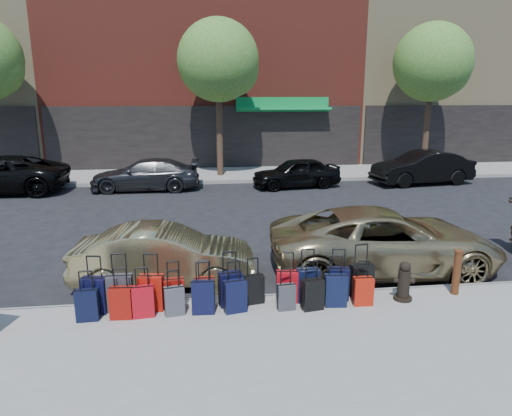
{
  "coord_description": "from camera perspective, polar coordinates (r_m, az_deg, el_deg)",
  "views": [
    {
      "loc": [
        -0.5,
        -12.67,
        3.97
      ],
      "look_at": [
        0.89,
        -1.5,
        1.17
      ],
      "focal_mm": 32.0,
      "sensor_mm": 36.0,
      "label": 1
    }
  ],
  "objects": [
    {
      "name": "ground",
      "position": [
        13.28,
        -4.64,
        -3.47
      ],
      "size": [
        120.0,
        120.0,
        0.0
      ],
      "primitive_type": "plane",
      "color": "black",
      "rests_on": "ground"
    },
    {
      "name": "sidewalk_near",
      "position": [
        7.31,
        -2.2,
        -18.25
      ],
      "size": [
        60.0,
        4.0,
        0.15
      ],
      "primitive_type": "cube",
      "color": "gray",
      "rests_on": "ground"
    },
    {
      "name": "sidewalk_far",
      "position": [
        23.0,
        -5.78,
        4.15
      ],
      "size": [
        60.0,
        4.0,
        0.15
      ],
      "primitive_type": "cube",
      "color": "gray",
      "rests_on": "ground"
    },
    {
      "name": "curb_near",
      "position": [
        9.08,
        -3.33,
        -11.47
      ],
      "size": [
        60.0,
        0.08,
        0.15
      ],
      "primitive_type": "cube",
      "color": "gray",
      "rests_on": "ground"
    },
    {
      "name": "curb_far",
      "position": [
        21.02,
        -5.63,
        3.22
      ],
      "size": [
        60.0,
        0.08,
        0.15
      ],
      "primitive_type": "cube",
      "color": "gray",
      "rests_on": "ground"
    },
    {
      "name": "building_right",
      "position": [
        35.17,
        22.55,
        21.17
      ],
      "size": [
        15.0,
        12.12,
        18.0
      ],
      "color": "tan",
      "rests_on": "ground"
    },
    {
      "name": "tree_center",
      "position": [
        22.24,
        -4.36,
        17.65
      ],
      "size": [
        3.8,
        3.8,
        7.27
      ],
      "color": "black",
      "rests_on": "sidewalk_far"
    },
    {
      "name": "tree_right",
      "position": [
        25.08,
        21.47,
        16.35
      ],
      "size": [
        3.8,
        3.8,
        7.27
      ],
      "color": "black",
      "rests_on": "sidewalk_far"
    },
    {
      "name": "suitcase_front_0",
      "position": [
        8.8,
        -19.49,
        -10.23
      ],
      "size": [
        0.47,
        0.31,
        1.06
      ],
      "rotation": [
        0.0,
        0.0,
        -0.17
      ],
      "color": "black",
      "rests_on": "sidewalk_near"
    },
    {
      "name": "suitcase_front_1",
      "position": [
        8.75,
        -16.61,
        -10.13
      ],
      "size": [
        0.45,
        0.25,
        1.08
      ],
      "rotation": [
        0.0,
        0.0,
        -0.01
      ],
      "color": "#313236",
      "rests_on": "sidewalk_near"
    },
    {
      "name": "suitcase_front_2",
      "position": [
        8.64,
        -12.94,
        -10.25
      ],
      "size": [
        0.47,
        0.3,
        1.06
      ],
      "rotation": [
        0.0,
        0.0,
        -0.13
      ],
      "color": "#9C130A",
      "rests_on": "sidewalk_near"
    },
    {
      "name": "suitcase_front_3",
      "position": [
        8.66,
        -10.19,
        -10.42
      ],
      "size": [
        0.39,
        0.24,
        0.89
      ],
      "rotation": [
        0.0,
        0.0,
        0.1
      ],
      "color": "#930F09",
      "rests_on": "sidewalk_near"
    },
    {
      "name": "suitcase_front_4",
      "position": [
        8.63,
        -6.44,
        -10.37
      ],
      "size": [
        0.37,
        0.2,
        0.88
      ],
      "rotation": [
        0.0,
        0.0,
        -0.01
      ],
      "color": "#9D160A",
      "rests_on": "sidewalk_near"
    },
    {
      "name": "suitcase_front_5",
      "position": [
        8.61,
        -3.21,
        -10.03
      ],
      "size": [
        0.46,
        0.31,
        1.03
      ],
      "rotation": [
        0.0,
        0.0,
        0.19
      ],
      "color": "black",
      "rests_on": "sidewalk_near"
    },
    {
      "name": "suitcase_front_6",
      "position": [
        8.69,
        -0.28,
        -10.1
      ],
      "size": [
        0.4,
        0.27,
        0.88
      ],
      "rotation": [
        0.0,
        0.0,
        0.21
      ],
      "color": "black",
      "rests_on": "sidewalk_near"
    },
    {
      "name": "suitcase_front_7",
      "position": [
        8.75,
        3.91,
        -9.75
      ],
      "size": [
        0.43,
        0.27,
        0.98
      ],
      "rotation": [
        0.0,
        0.0,
        -0.12
      ],
      "color": "#A50A13",
      "rests_on": "sidewalk_near"
    },
    {
      "name": "suitcase_front_8",
      "position": [
        8.81,
        6.5,
        -9.53
      ],
      "size": [
        0.43,
        0.24,
        1.02
      ],
      "rotation": [
        0.0,
        0.0,
        0.02
      ],
      "color": "black",
      "rests_on": "sidewalk_near"
    },
    {
      "name": "suitcase_front_9",
      "position": [
        8.97,
        10.2,
        -9.27
      ],
      "size": [
        0.45,
        0.31,
        1.0
      ],
      "rotation": [
        0.0,
        0.0,
        -0.21
      ],
      "color": "black",
      "rests_on": "sidewalk_near"
    },
    {
      "name": "suitcase_front_10",
      "position": [
        9.16,
        13.03,
        -8.81
      ],
      "size": [
        0.45,
        0.27,
        1.05
      ],
      "rotation": [
        0.0,
        0.0,
        0.08
      ],
      "color": "black",
      "rests_on": "sidewalk_near"
    },
    {
      "name": "suitcase_back_0",
      "position": [
        8.6,
        -20.34,
        -11.3
      ],
      "size": [
        0.38,
        0.23,
        0.89
      ],
      "rotation": [
        0.0,
        0.0,
        0.04
      ],
      "color": "black",
      "rests_on": "sidewalk_near"
    },
    {
      "name": "suitcase_back_1",
      "position": [
        8.48,
        -16.5,
        -11.28
      ],
      "size": [
        0.4,
        0.25,
        0.91
      ],
      "rotation": [
        0.0,
        0.0,
        -0.06
      ],
      "color": "maroon",
      "rests_on": "sidewalk_near"
    },
    {
      "name": "suitcase_back_2",
      "position": [
        8.44,
        -13.93,
        -11.27
      ],
      "size": [
        0.4,
        0.26,
        0.9
      ],
      "rotation": [
        0.0,
        0.0,
        0.12
      ],
      "color": "#A80A16",
      "rests_on": "sidewalk_near"
    },
    {
      "name": "suitcase_back_3",
      "position": [
        8.4,
        -10.18,
        -11.36
      ],
      "size": [
        0.38,
        0.26,
        0.83
      ],
      "rotation": [
        0.0,
        0.0,
        0.18
      ],
      "color": "#404045",
      "rests_on": "sidewalk_near"
    },
    {
      "name": "suitcase_back_4",
      "position": [
        8.37,
        -6.63,
        -11.01
      ],
      "size": [
        0.41,
        0.25,
        0.96
      ],
      "rotation": [
        0.0,
        0.0,
        -0.04
      ],
      "color": "black",
      "rests_on": "sidewalk_near"
    },
    {
      "name": "suitcase_back_5",
      "position": [
        8.38,
        -2.64,
        -10.94
      ],
      "size": [
        0.43,
        0.31,
        0.95
      ],
      "rotation": [
        0.0,
        0.0,
        0.2
      ],
      "color": "black",
      "rests_on": "sidewalk_near"
    },
    {
      "name": "suitcase_back_7",
      "position": [
        8.48,
        3.79,
        -11.02
      ],
      "size": [
        0.34,
        0.22,
        0.78
      ],
      "rotation": [
        0.0,
        0.0,
        0.1
      ],
      "color": "#35353A",
      "rests_on": "sidewalk_near"
    },
    {
      "name": "suitcase_back_8",
      "position": [
        8.52,
        7.07,
        -10.65
      ],
      "size": [
        0.42,
        0.28,
        0.92
      ],
      "rotation": [
        0.0,
        0.0,
        0.17
      ],
      "color": "black",
      "rests_on": "sidewalk_near"
    },
    {
      "name": "suitcase_back_9",
      "position": [
        8.71,
        9.91,
        -10.1
      ],
      "size": [
        0.43,
        0.27,
        0.96
      ],
      "rotation": [
        0.0,
        0.0,
        -0.1
      ],
      "color": "black",
      "rests_on": "sidewalk_near"
    },
    {
      "name": "suitcase_back_10",
      "position": [
        8.86,
        13.22,
        -10.07
      ],
      "size": [
        0.37,
        0.22,
        0.86
      ],
      "rotation": [
        0.0,
        0.0,
        -0.04
      ],
      "color": "#AD1B0B",
      "rests_on": "sidewalk_near"
    },
    {
      "name": "fire_hydrant",
      "position": [
        9.23,
        18.0,
        -8.8
      ],
      "size": [
        0.4,
        0.35,
        0.77
      ],
      "rotation": [
        0.0,
        0.0,
        -0.23
      ],
      "color": "black",
      "rests_on": "sidewalk_near"
    },
    {
      "name": "bollard",
      "position": [
        9.81,
        23.8,
        -7.29
      ],
      "size": [
        0.17,
        0.17,
        0.9
      ],
      "color": "#38190C",
      "rests_on": "sidewalk_near"
    },
    {
      "name": "car_near_1",
      "position": [
        9.97,
        -11.35,
        -5.89
      ],
      "size": [
        3.9,
        1.56,
        1.26
      ],
      "primitive_type": "imported",
      "rotation": [
        0.0,
        0.0,
        1.51
      ],
      "color": "#9D9060",
      "rests_on": "ground"
    },
    {
      "name": "car_near_2",
      "position": [
        10.89,
        15.78,
        -3.91
      ],
      "size": [
        5.33,
        2.63,
        1.45
      ],
      "primitive_type": "imported",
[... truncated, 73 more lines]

